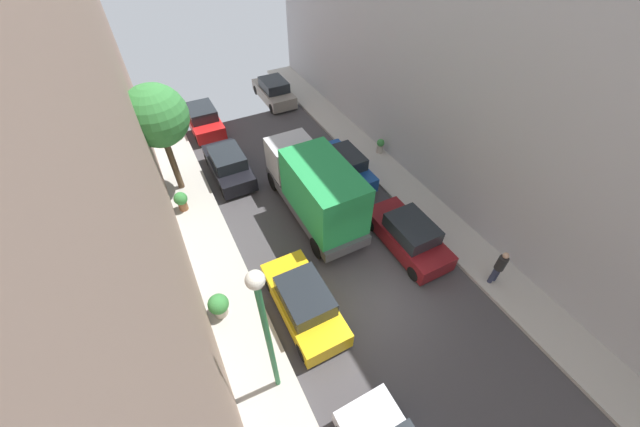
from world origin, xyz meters
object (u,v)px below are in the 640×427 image
(street_tree_0, at_px, (156,117))
(potted_plant_2, at_px, (219,305))
(pedestrian, at_px, (499,267))
(lamp_post, at_px, (265,324))
(parked_car_left_4, at_px, (203,119))
(delivery_truck, at_px, (315,187))
(potted_plant_1, at_px, (154,129))
(parked_car_right_3, at_px, (274,91))
(potted_plant_5, at_px, (380,145))
(potted_plant_0, at_px, (181,200))
(parked_car_right_1, at_px, (408,235))
(parked_car_right_2, at_px, (343,166))
(parked_car_left_2, at_px, (304,302))
(parked_car_left_3, at_px, (228,165))

(street_tree_0, distance_m, potted_plant_2, 8.81)
(pedestrian, height_order, lamp_post, lamp_post)
(street_tree_0, bearing_deg, parked_car_left_4, 64.07)
(delivery_truck, xyz_separation_m, potted_plant_1, (-5.64, 10.60, -1.17))
(parked_car_right_3, bearing_deg, potted_plant_1, -172.25)
(parked_car_left_4, distance_m, potted_plant_5, 11.19)
(potted_plant_0, bearing_deg, potted_plant_5, -1.87)
(pedestrian, xyz_separation_m, potted_plant_0, (-10.09, 9.93, -0.35))
(parked_car_right_1, xyz_separation_m, parked_car_right_2, (0.00, 5.58, 0.00))
(parked_car_left_4, xyz_separation_m, delivery_truck, (2.70, -10.27, 1.07))
(potted_plant_1, height_order, potted_plant_2, potted_plant_2)
(parked_car_right_1, distance_m, lamp_post, 8.51)
(parked_car_left_2, xyz_separation_m, potted_plant_5, (8.36, 7.27, -0.14))
(parked_car_left_2, distance_m, delivery_truck, 5.30)
(parked_car_left_4, bearing_deg, parked_car_left_2, -90.00)
(parked_car_right_1, height_order, parked_car_right_3, same)
(parked_car_right_3, xyz_separation_m, lamp_post, (-7.30, -18.16, 3.32))
(pedestrian, bearing_deg, parked_car_left_2, 162.49)
(pedestrian, bearing_deg, street_tree_0, 130.11)
(parked_car_left_4, bearing_deg, lamp_post, -96.49)
(potted_plant_1, bearing_deg, parked_car_left_2, -78.94)
(potted_plant_5, bearing_deg, parked_car_right_2, -164.12)
(potted_plant_1, bearing_deg, parked_car_left_4, -6.47)
(potted_plant_0, bearing_deg, pedestrian, -44.53)
(potted_plant_0, distance_m, potted_plant_5, 11.19)
(delivery_truck, xyz_separation_m, pedestrian, (4.56, -6.73, -0.71))
(pedestrian, relative_size, potted_plant_5, 2.08)
(parked_car_left_4, bearing_deg, delivery_truck, -75.27)
(pedestrian, xyz_separation_m, potted_plant_5, (1.09, 9.56, -0.49))
(parked_car_left_2, relative_size, parked_car_left_3, 1.00)
(parked_car_left_3, relative_size, lamp_post, 0.70)
(street_tree_0, xyz_separation_m, potted_plant_2, (-0.23, -8.09, -3.49))
(parked_car_left_4, height_order, potted_plant_2, parked_car_left_4)
(parked_car_left_3, distance_m, delivery_truck, 5.67)
(parked_car_right_1, xyz_separation_m, pedestrian, (1.86, -3.15, 0.35))
(parked_car_right_3, relative_size, lamp_post, 0.70)
(parked_car_right_3, relative_size, potted_plant_2, 4.16)
(potted_plant_2, relative_size, potted_plant_5, 1.22)
(parked_car_right_1, bearing_deg, delivery_truck, 126.98)
(parked_car_left_2, relative_size, parked_car_right_1, 1.00)
(street_tree_0, distance_m, potted_plant_5, 11.71)
(parked_car_left_4, height_order, pedestrian, pedestrian)
(potted_plant_1, bearing_deg, parked_car_right_1, -59.55)
(pedestrian, distance_m, potted_plant_1, 20.12)
(potted_plant_2, bearing_deg, pedestrian, -19.65)
(parked_car_left_4, relative_size, parked_car_right_3, 1.00)
(parked_car_left_3, xyz_separation_m, potted_plant_0, (-2.83, -1.68, 0.01))
(parked_car_right_1, xyz_separation_m, delivery_truck, (-2.70, 3.59, 1.07))
(street_tree_0, distance_m, potted_plant_1, 6.70)
(parked_car_left_2, xyz_separation_m, potted_plant_1, (-2.94, 15.04, -0.11))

